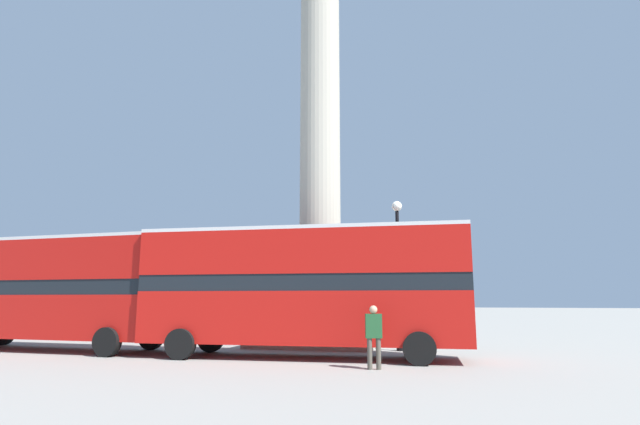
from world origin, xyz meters
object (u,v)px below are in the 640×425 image
monument_column (320,176)px  bus_a (304,286)px  bus_b (54,288)px  street_lamp (398,266)px  pedestrian_near_lamp (374,333)px  equestrian_statue (114,308)px

monument_column → bus_a: monument_column is taller
monument_column → bus_a: 7.14m
monument_column → bus_b: 11.95m
monument_column → street_lamp: bearing=-25.5°
bus_a → pedestrian_near_lamp: bearing=-41.8°
bus_a → bus_b: (-10.30, 0.03, -0.02)m
street_lamp → equestrian_statue: bearing=165.6°
bus_a → monument_column: bearing=94.5°
bus_b → pedestrian_near_lamp: bus_b is taller
bus_a → street_lamp: (2.95, 3.20, 0.82)m
monument_column → bus_b: (-9.61, -4.90, -5.14)m
equestrian_statue → street_lamp: (15.81, -4.05, 1.76)m
street_lamp → pedestrian_near_lamp: bearing=-92.5°
street_lamp → bus_a: bearing=-132.7°
bus_b → equestrian_statue: bearing=111.3°
bus_b → pedestrian_near_lamp: bearing=-7.8°
monument_column → pedestrian_near_lamp: (3.40, -7.09, -6.52)m
monument_column → pedestrian_near_lamp: size_ratio=11.67×
bus_b → pedestrian_near_lamp: size_ratio=5.98×
bus_b → monument_column: bearing=28.7°
street_lamp → bus_b: bearing=-166.6°
monument_column → bus_b: size_ratio=1.95×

